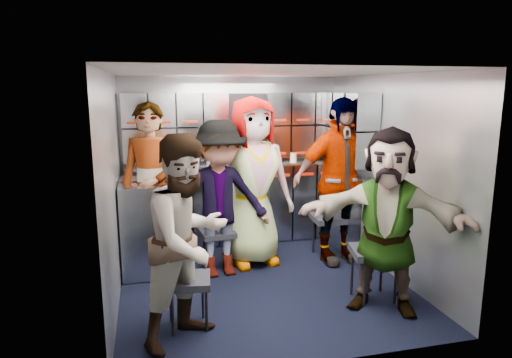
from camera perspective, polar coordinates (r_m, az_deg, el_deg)
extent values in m
plane|color=black|center=(4.83, 0.57, -12.57)|extent=(3.00, 3.00, 0.00)
cube|color=#8F939C|center=(5.95, -3.00, 2.54)|extent=(2.80, 0.04, 2.10)
cube|color=#8F939C|center=(4.39, -17.42, -1.14)|extent=(0.04, 3.00, 2.10)
cube|color=#8F939C|center=(5.04, 16.20, 0.50)|extent=(0.04, 3.00, 2.10)
cube|color=silver|center=(4.42, 0.62, 13.17)|extent=(2.80, 3.00, 0.02)
cube|color=#A0A6B0|center=(5.86, -2.56, -3.13)|extent=(2.68, 0.38, 0.99)
cube|color=#A0A6B0|center=(5.06, -14.30, -5.85)|extent=(0.38, 0.76, 0.99)
cube|color=#BABCC1|center=(5.76, -2.61, 1.88)|extent=(2.68, 0.42, 0.03)
cube|color=#A0A6B0|center=(5.76, -2.77, 6.65)|extent=(2.68, 0.28, 0.82)
cube|color=#A0A6B0|center=(5.53, 11.48, 6.25)|extent=(0.28, 1.00, 0.82)
cube|color=#A0A6B0|center=(5.61, 11.52, -3.97)|extent=(0.28, 1.20, 1.00)
cube|color=#A71907|center=(5.59, -2.19, 0.19)|extent=(2.60, 0.02, 0.03)
cube|color=black|center=(3.86, -8.57, -12.47)|extent=(0.41, 0.40, 0.06)
cylinder|color=black|center=(3.84, -10.40, -16.21)|extent=(0.02, 0.02, 0.39)
cylinder|color=black|center=(3.86, -6.21, -15.92)|extent=(0.02, 0.02, 0.39)
cylinder|color=black|center=(4.05, -10.62, -14.70)|extent=(0.02, 0.02, 0.39)
cylinder|color=black|center=(4.07, -6.67, -14.45)|extent=(0.02, 0.02, 0.39)
cube|color=black|center=(5.03, -4.87, -6.76)|extent=(0.39, 0.38, 0.06)
cylinder|color=black|center=(4.98, -6.15, -9.54)|extent=(0.02, 0.02, 0.38)
cylinder|color=black|center=(5.02, -3.10, -9.32)|extent=(0.02, 0.02, 0.38)
cylinder|color=black|center=(5.19, -6.49, -8.66)|extent=(0.02, 0.02, 0.38)
cylinder|color=black|center=(5.23, -3.57, -8.46)|extent=(0.02, 0.02, 0.38)
cube|color=black|center=(5.33, -0.88, -5.34)|extent=(0.47, 0.45, 0.06)
cylinder|color=black|center=(5.26, -2.10, -8.15)|extent=(0.02, 0.02, 0.41)
cylinder|color=black|center=(5.32, 0.94, -7.91)|extent=(0.02, 0.02, 0.41)
cylinder|color=black|center=(5.49, -2.63, -7.32)|extent=(0.02, 0.02, 0.41)
cylinder|color=black|center=(5.55, 0.29, -7.11)|extent=(0.02, 0.02, 0.41)
cube|color=black|center=(5.44, 9.27, -4.85)|extent=(0.44, 0.42, 0.07)
cylinder|color=black|center=(5.34, 8.22, -7.81)|extent=(0.03, 0.03, 0.43)
cylinder|color=black|center=(5.46, 11.21, -7.49)|extent=(0.03, 0.03, 0.43)
cylinder|color=black|center=(5.57, 7.22, -6.97)|extent=(0.03, 0.03, 0.43)
cylinder|color=black|center=(5.68, 10.10, -6.69)|extent=(0.03, 0.03, 0.43)
cube|color=black|center=(4.41, 14.62, -8.86)|extent=(0.50, 0.48, 0.07)
cylinder|color=black|center=(4.33, 13.46, -12.68)|extent=(0.03, 0.03, 0.44)
cylinder|color=black|center=(4.47, 17.06, -12.08)|extent=(0.03, 0.03, 0.44)
cylinder|color=black|center=(4.54, 11.92, -11.42)|extent=(0.03, 0.03, 0.44)
cylinder|color=black|center=(4.68, 15.39, -10.90)|extent=(0.03, 0.03, 0.44)
imported|color=black|center=(4.88, -12.90, -1.32)|extent=(0.77, 0.63, 1.83)
imported|color=black|center=(3.54, -8.48, -7.57)|extent=(1.01, 0.98, 1.63)
imported|color=black|center=(4.75, -4.61, -2.55)|extent=(1.11, 0.69, 1.64)
imported|color=black|center=(5.04, -0.44, -0.37)|extent=(1.00, 0.74, 1.87)
imported|color=black|center=(5.17, 10.21, -0.29)|extent=(1.13, 0.56, 1.86)
imported|color=black|center=(4.16, 16.04, -5.02)|extent=(1.53, 1.24, 1.64)
cylinder|color=white|center=(5.63, -5.93, 3.06)|extent=(0.06, 0.06, 0.25)
cylinder|color=white|center=(5.68, -2.73, 3.16)|extent=(0.06, 0.06, 0.24)
cylinder|color=white|center=(5.72, -0.92, 3.39)|extent=(0.06, 0.06, 0.28)
cylinder|color=tan|center=(5.58, -11.14, 2.07)|extent=(0.09, 0.09, 0.10)
cylinder|color=tan|center=(5.88, 4.67, 2.75)|extent=(0.08, 0.08, 0.11)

